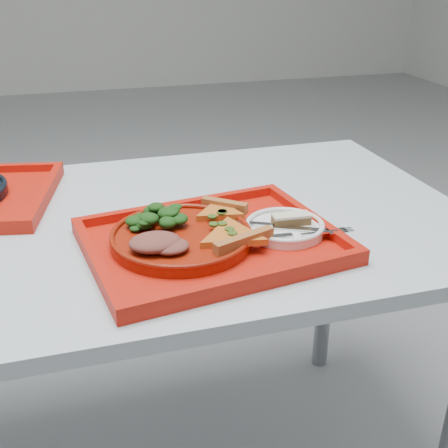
% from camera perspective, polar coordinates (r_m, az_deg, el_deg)
% --- Properties ---
extents(table, '(1.60, 0.80, 0.75)m').
position_cam_1_polar(table, '(1.19, -13.56, -3.53)').
color(table, '#B1BBC6').
rests_on(table, ground).
extents(tray_main, '(0.50, 0.41, 0.01)m').
position_cam_1_polar(tray_main, '(1.04, -1.25, -2.12)').
color(tray_main, '#B81609').
rests_on(tray_main, table).
extents(dinner_plate, '(0.26, 0.26, 0.02)m').
position_cam_1_polar(dinner_plate, '(1.04, -4.35, -1.53)').
color(dinner_plate, maroon).
rests_on(dinner_plate, tray_main).
extents(side_plate, '(0.15, 0.15, 0.01)m').
position_cam_1_polar(side_plate, '(1.08, 6.18, -0.52)').
color(side_plate, white).
rests_on(side_plate, tray_main).
extents(pizza_slice_a, '(0.16, 0.17, 0.02)m').
position_cam_1_polar(pizza_slice_a, '(1.01, 0.81, -0.95)').
color(pizza_slice_a, orange).
rests_on(pizza_slice_a, dinner_plate).
extents(pizza_slice_b, '(0.14, 0.14, 0.02)m').
position_cam_1_polar(pizza_slice_b, '(1.10, -0.51, 1.40)').
color(pizza_slice_b, orange).
rests_on(pizza_slice_b, dinner_plate).
extents(salad_heap, '(0.10, 0.09, 0.05)m').
position_cam_1_polar(salad_heap, '(1.07, -6.88, 1.17)').
color(salad_heap, black).
rests_on(salad_heap, dinner_plate).
extents(meat_portion, '(0.09, 0.07, 0.03)m').
position_cam_1_polar(meat_portion, '(0.98, -7.03, -1.85)').
color(meat_portion, brown).
rests_on(meat_portion, dinner_plate).
extents(dessert_bar, '(0.07, 0.03, 0.02)m').
position_cam_1_polar(dessert_bar, '(1.08, 6.84, 0.51)').
color(dessert_bar, '#51361B').
rests_on(dessert_bar, side_plate).
extents(knife, '(0.17, 0.10, 0.01)m').
position_cam_1_polar(knife, '(1.07, 5.80, -0.25)').
color(knife, silver).
rests_on(knife, side_plate).
extents(fork, '(0.19, 0.03, 0.01)m').
position_cam_1_polar(fork, '(1.04, 7.71, -1.08)').
color(fork, silver).
rests_on(fork, side_plate).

